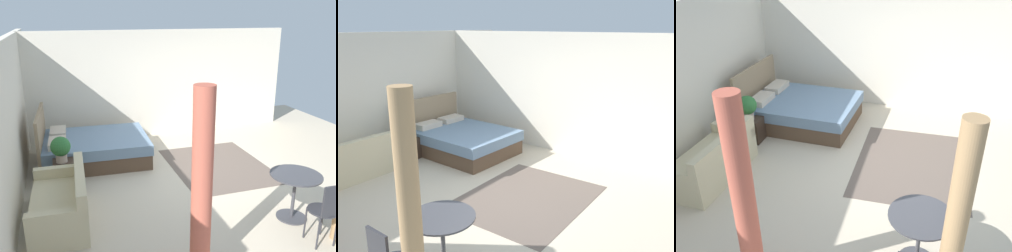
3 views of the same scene
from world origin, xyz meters
The scene contains 12 objects.
ground_plane centered at (0.00, 0.00, -0.01)m, with size 8.42×9.62×0.02m, color beige.
wall_back centered at (0.00, 3.31, 1.30)m, with size 8.42×0.12×2.60m, color silver.
wall_right centered at (2.71, 0.00, 1.30)m, with size 0.12×6.62×2.60m, color silver.
area_rug centered at (0.30, -0.45, 0.00)m, with size 2.31×1.86×0.01m, color #66564C.
bed centered at (1.34, 1.94, 0.29)m, with size 1.73×2.23×1.14m.
couch centered at (-0.84, 2.63, 0.27)m, with size 1.61×0.86×0.78m.
nightstand centered at (0.45, 2.56, 0.23)m, with size 0.45×0.37×0.46m.
potted_plant centered at (0.35, 2.58, 0.72)m, with size 0.35×0.35×0.47m.
vase centered at (0.57, 2.59, 0.53)m, with size 0.10×0.10×0.15m.
balcony_table centered at (-1.82, -0.67, 0.50)m, with size 0.75×0.75×0.72m.
cafe_chair_near_window centered at (-2.52, -0.65, 0.56)m, with size 0.40×0.40×0.92m.
curtain_right centered at (-2.46, 1.11, 1.14)m, with size 0.24×0.24×2.28m.
Camera 1 is at (-5.79, 2.57, 2.98)m, focal length 38.24 mm.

